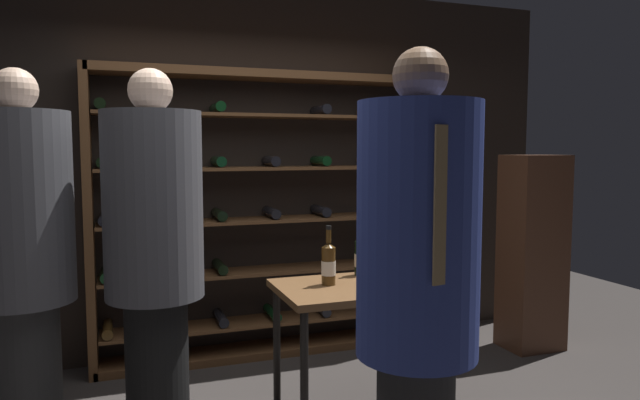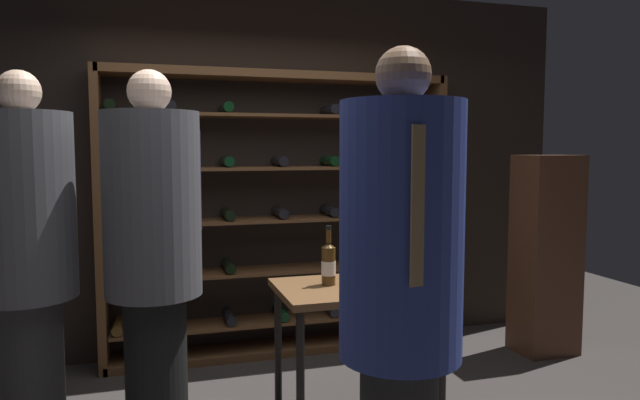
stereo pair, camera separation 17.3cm
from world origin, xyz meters
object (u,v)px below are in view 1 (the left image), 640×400
tasting_table (357,303)px  person_guest_khaki (417,291)px  wine_rack (271,216)px  person_bystander_red_print (22,254)px  wine_bottle_amber_reserve (329,263)px  wine_bottle_green_slim (361,256)px  display_cabinet (532,252)px  wine_bottle_red_label (384,267)px  wine_glass_stemmed_left (380,262)px  person_bystander_dark_jacket (154,249)px

tasting_table → person_guest_khaki: bearing=-102.8°
wine_rack → person_bystander_red_print: wine_rack is taller
wine_bottle_amber_reserve → person_guest_khaki: bearing=-95.0°
wine_rack → tasting_table: wine_rack is taller
person_bystander_red_print → person_guest_khaki: size_ratio=1.01×
wine_rack → wine_bottle_amber_reserve: (-0.00, -1.28, -0.13)m
person_guest_khaki → wine_bottle_green_slim: size_ratio=5.89×
wine_bottle_green_slim → wine_rack: bearing=103.6°
display_cabinet → wine_bottle_red_label: 2.00m
wine_glass_stemmed_left → wine_bottle_amber_reserve: bearing=-174.9°
person_guest_khaki → tasting_table: bearing=65.4°
tasting_table → wine_bottle_red_label: 0.30m
person_bystander_dark_jacket → wine_bottle_amber_reserve: size_ratio=5.88×
display_cabinet → wine_bottle_amber_reserve: bearing=-160.8°
tasting_table → person_bystander_red_print: (-1.72, 0.12, 0.37)m
person_bystander_dark_jacket → wine_bottle_amber_reserve: (0.95, 0.05, -0.15)m
person_bystander_dark_jacket → wine_bottle_red_label: 1.22m
display_cabinet → wine_bottle_green_slim: 1.82m
wine_rack → tasting_table: 1.39m
tasting_table → person_guest_khaki: person_guest_khaki is taller
person_bystander_red_print → person_guest_khaki: (1.46, -1.27, -0.01)m
wine_bottle_green_slim → wine_bottle_red_label: wine_bottle_red_label is taller
person_bystander_dark_jacket → wine_bottle_red_label: bearing=93.2°
wine_bottle_red_label → wine_glass_stemmed_left: size_ratio=2.42×
person_guest_khaki → wine_glass_stemmed_left: 1.32m
tasting_table → wine_bottle_amber_reserve: size_ratio=2.68×
person_bystander_dark_jacket → wine_glass_stemmed_left: 1.30m
wine_bottle_amber_reserve → wine_bottle_red_label: 0.33m
person_bystander_red_print → person_guest_khaki: person_bystander_red_print is taller
person_bystander_red_print → display_cabinet: 3.64m
wine_bottle_red_label → person_guest_khaki: bearing=-109.6°
wine_rack → wine_glass_stemmed_left: bearing=-75.0°
tasting_table → person_bystander_dark_jacket: size_ratio=0.45×
person_bystander_red_print → wine_bottle_green_slim: 1.84m
person_bystander_red_print → person_bystander_dark_jacket: size_ratio=1.00×
person_bystander_dark_jacket → wine_bottle_green_slim: (1.23, 0.22, -0.15)m
person_guest_khaki → person_bystander_dark_jacket: size_ratio=0.98×
person_bystander_dark_jacket → wine_glass_stemmed_left: person_bystander_dark_jacket is taller
tasting_table → wine_bottle_red_label: bearing=-62.9°
wine_rack → tasting_table: size_ratio=2.96×
wine_bottle_amber_reserve → wine_glass_stemmed_left: bearing=5.1°
display_cabinet → wine_bottle_amber_reserve: display_cabinet is taller
tasting_table → person_bystander_dark_jacket: person_bystander_dark_jacket is taller
display_cabinet → wine_bottle_green_slim: bearing=-163.0°
wine_glass_stemmed_left → wine_rack: bearing=105.0°
display_cabinet → wine_bottle_red_label: display_cabinet is taller
tasting_table → person_bystander_dark_jacket: bearing=-179.8°
person_guest_khaki → wine_bottle_green_slim: 1.43m
wine_bottle_green_slim → wine_bottle_red_label: bearing=-94.4°
wine_rack → wine_bottle_amber_reserve: 1.29m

